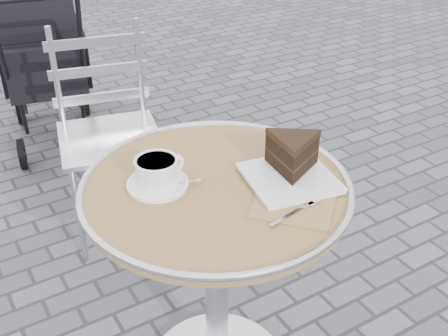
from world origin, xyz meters
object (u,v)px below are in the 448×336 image
cappuccino_set (158,174)px  cake_plate_set (292,159)px  bistro_chair (105,109)px  cafe_table (216,234)px  baby_stroller (46,66)px

cappuccino_set → cake_plate_set: cake_plate_set is taller
cappuccino_set → bistro_chair: size_ratio=0.20×
cafe_table → cappuccino_set: 0.25m
cappuccino_set → baby_stroller: (0.17, 1.82, -0.35)m
cappuccino_set → cake_plate_set: size_ratio=0.51×
bistro_chair → cafe_table: bearing=-78.6°
bistro_chair → baby_stroller: baby_stroller is taller
cafe_table → baby_stroller: (0.04, 1.89, -0.15)m
cake_plate_set → baby_stroller: bearing=105.3°
cake_plate_set → baby_stroller: size_ratio=0.36×
cappuccino_set → cake_plate_set: bearing=-33.4°
cafe_table → bistro_chair: size_ratio=0.84×
cafe_table → cappuccino_set: cappuccino_set is taller
baby_stroller → cafe_table: bearing=-78.2°
cafe_table → baby_stroller: bearing=88.8°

